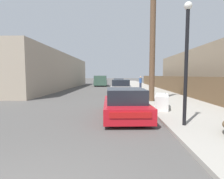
% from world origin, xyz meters
% --- Properties ---
extents(sidewalk_curb, '(4.20, 63.00, 0.12)m').
position_xyz_m(sidewalk_curb, '(5.30, 23.50, 0.06)').
color(sidewalk_curb, '#9E998E').
rests_on(sidewalk_curb, ground).
extents(discarded_fridge, '(1.04, 1.78, 0.77)m').
position_xyz_m(discarded_fridge, '(3.81, 7.42, 0.49)').
color(discarded_fridge, silver).
rests_on(discarded_fridge, sidewalk_curb).
extents(parked_sports_car_red, '(2.01, 4.14, 1.28)m').
position_xyz_m(parked_sports_car_red, '(1.83, 5.99, 0.58)').
color(parked_sports_car_red, red).
rests_on(parked_sports_car_red, ground).
extents(car_parked_mid, '(1.96, 4.31, 1.44)m').
position_xyz_m(car_parked_mid, '(1.86, 15.23, 0.67)').
color(car_parked_mid, gray).
rests_on(car_parked_mid, ground).
extents(car_parked_far, '(1.78, 4.19, 1.35)m').
position_xyz_m(car_parked_far, '(1.76, 26.05, 0.63)').
color(car_parked_far, silver).
rests_on(car_parked_far, ground).
extents(pickup_truck, '(2.27, 5.67, 1.79)m').
position_xyz_m(pickup_truck, '(-1.31, 28.46, 0.90)').
color(pickup_truck, '#385647').
rests_on(pickup_truck, ground).
extents(utility_pole, '(1.80, 0.37, 8.53)m').
position_xyz_m(utility_pole, '(3.81, 10.13, 4.46)').
color(utility_pole, brown).
rests_on(utility_pole, sidewalk_curb).
extents(street_lamp, '(0.26, 0.26, 4.15)m').
position_xyz_m(street_lamp, '(3.82, 4.37, 2.56)').
color(street_lamp, black).
rests_on(street_lamp, sidewalk_curb).
extents(wooden_fence, '(0.08, 35.63, 1.64)m').
position_xyz_m(wooden_fence, '(7.25, 18.15, 0.94)').
color(wooden_fence, brown).
rests_on(wooden_fence, sidewalk_curb).
extents(building_left_block, '(7.00, 23.82, 4.65)m').
position_xyz_m(building_left_block, '(-8.59, 22.62, 2.33)').
color(building_left_block, tan).
rests_on(building_left_block, ground).
extents(building_right_house, '(6.00, 16.88, 4.39)m').
position_xyz_m(building_right_house, '(11.67, 17.53, 2.20)').
color(building_right_house, gray).
rests_on(building_right_house, ground).
extents(pedestrian, '(0.34, 0.34, 1.61)m').
position_xyz_m(pedestrian, '(4.48, 20.65, 0.94)').
color(pedestrian, '#282D42').
rests_on(pedestrian, sidewalk_curb).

